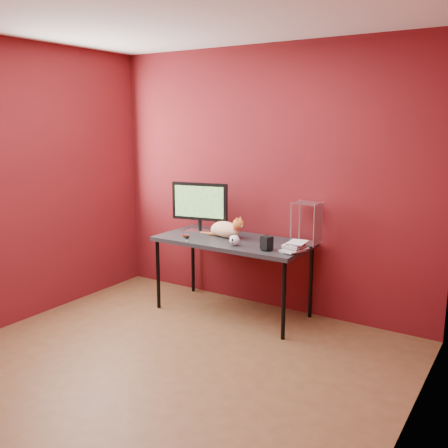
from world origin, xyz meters
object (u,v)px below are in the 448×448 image
Objects in this scene: monitor at (200,205)px; skull_mug at (234,240)px; cat at (226,229)px; book_stack at (289,193)px; speaker at (267,244)px; desk at (233,244)px.

skull_mug is at bearing -37.10° from monitor.
book_stack is (0.73, -0.13, 0.43)m from cat.
book_stack reaches higher than speaker.
monitor is 1.18× the size of cat.
book_stack is at bearing 51.67° from speaker.
monitor is 0.57× the size of book_stack.
cat is 3.89× the size of speaker.
desk is 11.71× the size of speaker.
skull_mug is 0.33m from speaker.
monitor is 0.40m from cat.
book_stack is at bearing 30.32° from skull_mug.
desk is 2.55× the size of monitor.
speaker is at bearing -147.07° from book_stack.
cat is 0.62m from speaker.
cat reaches higher than speaker.
monitor is at bearing 171.96° from skull_mug.
cat is (-0.10, 0.04, 0.13)m from desk.
cat is 0.48× the size of book_stack.
skull_mug is 0.10× the size of book_stack.
cat is at bearing 176.83° from speaker.
skull_mug is (0.58, -0.27, -0.24)m from monitor.
speaker is at bearing -22.45° from desk.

